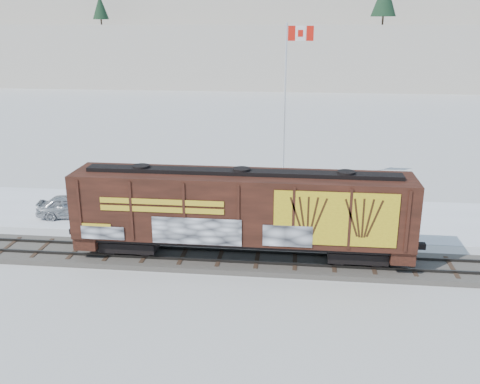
# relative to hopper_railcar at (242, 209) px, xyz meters

# --- Properties ---
(ground) EXTENTS (500.00, 500.00, 0.00)m
(ground) POSITION_rel_hopper_railcar_xyz_m (-3.16, 0.01, -3.02)
(ground) COLOR white
(ground) RESTS_ON ground
(rail_track) EXTENTS (50.00, 3.40, 0.43)m
(rail_track) POSITION_rel_hopper_railcar_xyz_m (-3.16, 0.01, -2.87)
(rail_track) COLOR #59544C
(rail_track) RESTS_ON ground
(parking_strip) EXTENTS (40.00, 8.00, 0.03)m
(parking_strip) POSITION_rel_hopper_railcar_xyz_m (-3.16, 7.51, -3.00)
(parking_strip) COLOR white
(parking_strip) RESTS_ON ground
(hillside) EXTENTS (360.00, 110.00, 93.00)m
(hillside) POSITION_rel_hopper_railcar_xyz_m (-3.21, 139.80, 11.36)
(hillside) COLOR white
(hillside) RESTS_ON ground
(hopper_railcar) EXTENTS (17.45, 3.06, 4.66)m
(hopper_railcar) POSITION_rel_hopper_railcar_xyz_m (0.00, 0.00, 0.00)
(hopper_railcar) COLOR black
(hopper_railcar) RESTS_ON rail_track
(flagpole) EXTENTS (2.30, 0.90, 12.27)m
(flagpole) POSITION_rel_hopper_railcar_xyz_m (1.85, 12.29, 1.57)
(flagpole) COLOR silver
(flagpole) RESTS_ON ground
(car_silver) EXTENTS (4.64, 2.54, 1.50)m
(car_silver) POSITION_rel_hopper_railcar_xyz_m (-11.85, 5.70, -2.24)
(car_silver) COLOR #AAADB2
(car_silver) RESTS_ON parking_strip
(car_white) EXTENTS (4.59, 3.08, 1.43)m
(car_white) POSITION_rel_hopper_railcar_xyz_m (2.31, 7.76, -2.27)
(car_white) COLOR white
(car_white) RESTS_ON parking_strip
(car_dark) EXTENTS (4.89, 2.43, 1.37)m
(car_dark) POSITION_rel_hopper_railcar_xyz_m (3.58, 8.47, -2.30)
(car_dark) COLOR black
(car_dark) RESTS_ON parking_strip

